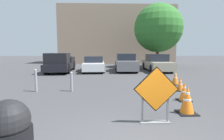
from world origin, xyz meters
TOP-DOWN VIEW (x-y plane):
  - ground_plane at (0.00, 10.00)m, footprint 96.00×96.00m
  - road_closed_sign at (0.79, 1.49)m, footprint 1.14×0.20m
  - traffic_cone_nearest at (1.91, 2.15)m, footprint 0.53×0.53m
  - traffic_cone_second at (2.40, 3.44)m, footprint 0.46×0.46m
  - traffic_cone_third at (2.94, 5.03)m, footprint 0.44×0.44m
  - traffic_cone_fourth at (3.29, 6.51)m, footprint 0.50×0.50m
  - pickup_truck at (-4.39, 12.23)m, footprint 2.16×5.10m
  - parked_car_nearest at (-1.57, 12.91)m, footprint 1.99×4.68m
  - parked_car_second at (1.27, 12.72)m, footprint 1.85×4.04m
  - parked_car_third at (4.12, 12.87)m, footprint 1.88×4.55m
  - bollard_nearest at (-2.02, 5.08)m, footprint 0.12×0.12m
  - bollard_second at (-3.60, 5.08)m, footprint 0.12×0.12m
  - building_facade_backdrop at (1.08, 23.72)m, footprint 16.27×5.00m
  - street_tree_behind_lot at (5.09, 16.09)m, footprint 5.12×5.12m

SIDE VIEW (x-z plane):
  - ground_plane at x=0.00m, z-range 0.00..0.00m
  - traffic_cone_third at x=2.94m, z-range -0.01..0.60m
  - traffic_cone_second at x=2.40m, z-range -0.01..0.66m
  - traffic_cone_fourth at x=3.29m, z-range -0.01..0.75m
  - traffic_cone_nearest at x=1.91m, z-range -0.01..0.81m
  - bollard_nearest at x=-2.02m, z-range 0.03..0.92m
  - bollard_second at x=-3.60m, z-range 0.03..1.04m
  - parked_car_nearest at x=-1.57m, z-range -0.04..1.30m
  - parked_car_third at x=4.12m, z-range -0.06..1.45m
  - parked_car_second at x=1.27m, z-range -0.06..1.50m
  - pickup_truck at x=-4.39m, z-range -0.07..1.56m
  - road_closed_sign at x=0.79m, z-range 0.04..1.49m
  - building_facade_backdrop at x=1.08m, z-range 0.00..8.06m
  - street_tree_behind_lot at x=5.09m, z-range 0.82..7.60m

